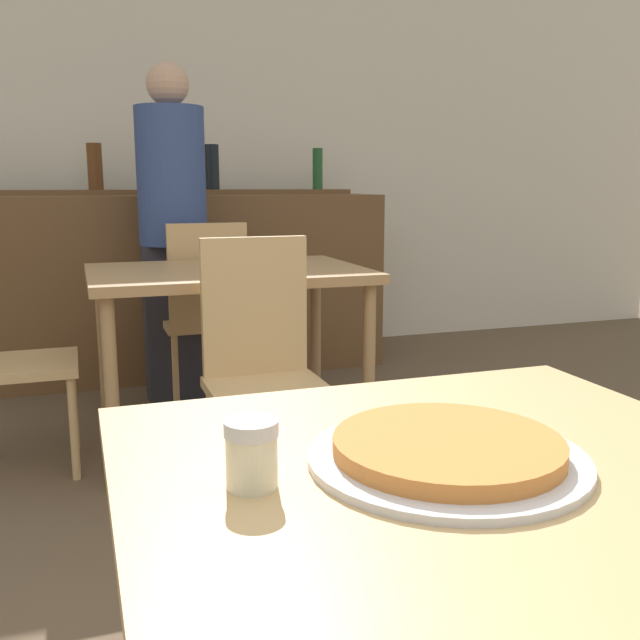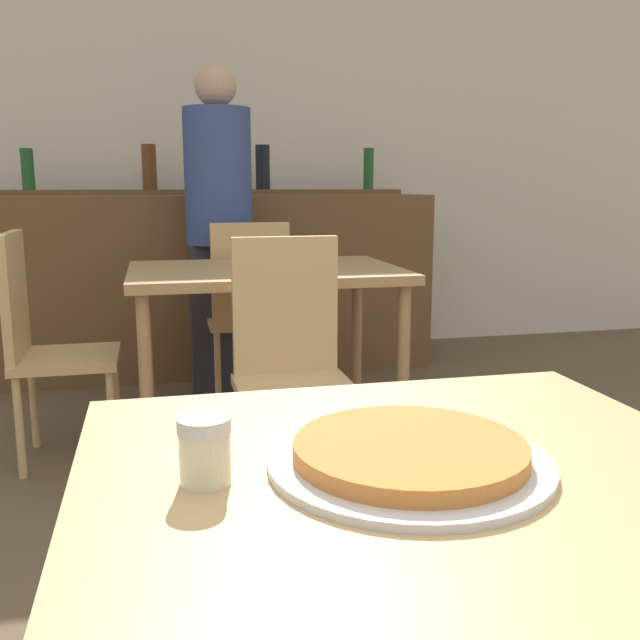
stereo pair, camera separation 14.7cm
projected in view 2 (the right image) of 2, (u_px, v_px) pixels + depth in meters
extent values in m
cube|color=silver|center=(202.00, 139.00, 4.60)|extent=(8.00, 0.05, 2.80)
cube|color=tan|center=(414.00, 480.00, 0.97)|extent=(0.91, 0.81, 0.04)
cylinder|color=tan|center=(135.00, 616.00, 1.28)|extent=(0.05, 0.05, 0.70)
cylinder|color=tan|center=(531.00, 564.00, 1.46)|extent=(0.05, 0.05, 0.70)
cube|color=#A87F51|center=(265.00, 272.00, 2.99)|extent=(1.12, 0.80, 0.04)
cylinder|color=#A87F51|center=(147.00, 391.00, 2.63)|extent=(0.05, 0.05, 0.73)
cylinder|color=#A87F51|center=(403.00, 374.00, 2.85)|extent=(0.05, 0.05, 0.73)
cylinder|color=#A87F51|center=(147.00, 350.00, 3.28)|extent=(0.05, 0.05, 0.73)
cylinder|color=#A87F51|center=(357.00, 339.00, 3.50)|extent=(0.05, 0.05, 0.73)
cube|color=brown|center=(212.00, 284.00, 4.29)|extent=(2.60, 0.56, 1.05)
cube|color=brown|center=(208.00, 192.00, 4.32)|extent=(2.39, 0.24, 0.03)
cylinder|color=#1E5123|center=(28.00, 169.00, 4.07)|extent=(0.07, 0.07, 0.23)
cylinder|color=#5B3314|center=(149.00, 167.00, 4.22)|extent=(0.08, 0.08, 0.26)
cylinder|color=black|center=(263.00, 167.00, 4.37)|extent=(0.09, 0.09, 0.27)
cylinder|color=#1E5123|center=(369.00, 169.00, 4.52)|extent=(0.06, 0.06, 0.26)
cube|color=tan|center=(296.00, 390.00, 2.44)|extent=(0.40, 0.40, 0.04)
cube|color=tan|center=(285.00, 305.00, 2.56)|extent=(0.38, 0.04, 0.49)
cylinder|color=tan|center=(254.00, 475.00, 2.28)|extent=(0.03, 0.03, 0.40)
cylinder|color=tan|center=(356.00, 465.00, 2.35)|extent=(0.03, 0.03, 0.40)
cylinder|color=tan|center=(241.00, 438.00, 2.60)|extent=(0.03, 0.03, 0.40)
cylinder|color=tan|center=(331.00, 431.00, 2.68)|extent=(0.03, 0.03, 0.40)
cube|color=tan|center=(247.00, 321.00, 3.68)|extent=(0.40, 0.40, 0.04)
cube|color=tan|center=(251.00, 274.00, 3.45)|extent=(0.38, 0.04, 0.49)
cylinder|color=tan|center=(274.00, 353.00, 3.92)|extent=(0.03, 0.03, 0.40)
cylinder|color=tan|center=(212.00, 356.00, 3.84)|extent=(0.03, 0.03, 0.40)
cylinder|color=tan|center=(286.00, 368.00, 3.59)|extent=(0.03, 0.03, 0.40)
cylinder|color=tan|center=(218.00, 372.00, 3.52)|extent=(0.03, 0.03, 0.40)
cube|color=tan|center=(68.00, 359.00, 2.87)|extent=(0.40, 0.40, 0.04)
cube|color=tan|center=(14.00, 295.00, 2.78)|extent=(0.04, 0.38, 0.49)
cylinder|color=tan|center=(112.00, 421.00, 2.79)|extent=(0.03, 0.03, 0.40)
cylinder|color=tan|center=(116.00, 396.00, 3.12)|extent=(0.03, 0.03, 0.40)
cylinder|color=tan|center=(20.00, 428.00, 2.72)|extent=(0.03, 0.03, 0.40)
cylinder|color=tan|center=(34.00, 402.00, 3.04)|extent=(0.03, 0.03, 0.40)
cylinder|color=silver|center=(410.00, 463.00, 0.96)|extent=(0.39, 0.39, 0.01)
cylinder|color=#CC7A38|center=(410.00, 450.00, 0.96)|extent=(0.32, 0.32, 0.02)
cylinder|color=beige|center=(205.00, 458.00, 0.91)|extent=(0.07, 0.07, 0.07)
cylinder|color=silver|center=(204.00, 425.00, 0.90)|extent=(0.07, 0.07, 0.02)
cube|color=#2D2D38|center=(222.00, 321.00, 3.75)|extent=(0.32, 0.18, 0.81)
cylinder|color=#33477F|center=(219.00, 177.00, 3.61)|extent=(0.34, 0.34, 0.68)
sphere|color=tan|center=(216.00, 86.00, 3.53)|extent=(0.21, 0.21, 0.21)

